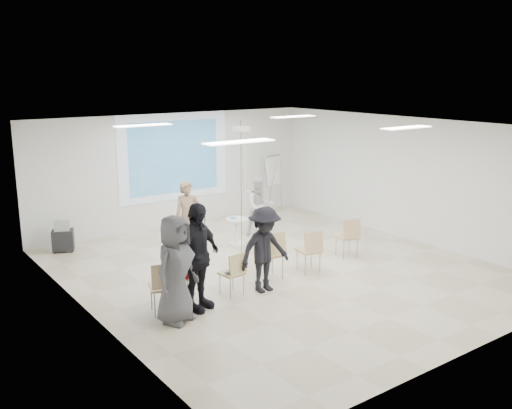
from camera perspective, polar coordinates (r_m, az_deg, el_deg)
floor at (r=12.06m, az=2.25°, el=-6.73°), size 8.00×9.00×0.10m
ceiling at (r=11.39m, az=2.39°, el=8.11°), size 8.00×9.00×0.10m
wall_back at (r=15.39m, az=-8.25°, el=3.47°), size 8.00×0.10×3.00m
wall_left at (r=9.72m, az=-16.80°, el=-2.62°), size 0.10×9.00×3.00m
wall_right at (r=14.44m, az=15.05°, el=2.53°), size 0.10×9.00×3.00m
projection_halo at (r=15.28m, az=-8.17°, el=4.74°), size 3.20×0.01×2.30m
projection_image at (r=15.26m, az=-8.15°, el=4.73°), size 2.60×0.01×1.90m
pedestal_table at (r=13.64m, az=-1.93°, el=-2.53°), size 0.66×0.66×0.66m
player_left at (r=13.06m, az=-6.85°, el=-0.77°), size 0.78×0.64×1.86m
player_right at (r=14.36m, az=0.39°, el=0.16°), size 0.96×0.86×1.64m
controller_left at (r=13.30m, az=-6.73°, el=0.79°), size 0.08×0.14×0.04m
controller_right at (r=14.39m, az=-0.78°, el=1.36°), size 0.09×0.14×0.04m
chair_far_left at (r=9.84m, az=-9.23°, el=-7.82°), size 0.55×0.58×0.94m
chair_left_mid at (r=10.43m, az=-6.57°, el=-6.66°), size 0.52×0.54×0.89m
chair_left_inner at (r=10.53m, az=-2.21°, el=-6.61°), size 0.42×0.45×0.83m
chair_center at (r=11.31m, az=1.60°, el=-4.68°), size 0.51×0.54×0.99m
chair_right_inner at (r=11.73m, az=5.48°, el=-4.34°), size 0.50×0.53×0.91m
chair_right_far at (r=12.80m, az=9.26°, el=-2.97°), size 0.52×0.54×0.90m
red_jacket at (r=10.24m, az=-6.30°, el=-5.90°), size 0.48×0.23×0.45m
laptop at (r=10.61m, az=-2.52°, el=-6.71°), size 0.32×0.25×0.02m
audience_left at (r=9.79m, az=-5.95°, el=-4.50°), size 1.46×1.16×2.18m
audience_mid at (r=10.60m, az=0.86°, el=-3.98°), size 1.20×0.65×1.85m
audience_outer at (r=9.40m, az=-8.06°, el=-5.79°), size 1.17×1.00×2.04m
flipchart_easel at (r=16.59m, az=1.78°, el=3.43°), size 0.72×0.56×1.70m
av_cart at (r=13.87m, az=-18.76°, el=-3.14°), size 0.58×0.53×0.71m
ceiling_projector at (r=12.68m, az=-1.49°, el=6.98°), size 0.30×0.25×3.00m
fluor_panel_nw at (r=12.05m, az=-11.22°, el=7.77°), size 1.20×0.30×0.02m
fluor_panel_ne at (r=14.20m, az=3.73°, el=8.76°), size 1.20×0.30×0.02m
fluor_panel_sw at (r=9.01m, az=-1.71°, el=6.28°), size 1.20×0.30×0.02m
fluor_panel_se at (r=11.73m, az=14.79°, el=7.44°), size 1.20×0.30×0.02m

